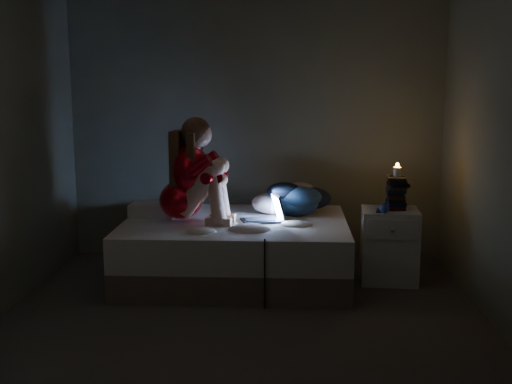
# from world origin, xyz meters

# --- Properties ---
(floor) EXTENTS (3.60, 3.80, 0.02)m
(floor) POSITION_xyz_m (0.00, 0.00, -0.01)
(floor) COLOR #3D3935
(floor) RESTS_ON ground
(wall_back) EXTENTS (3.60, 0.02, 2.60)m
(wall_back) POSITION_xyz_m (0.00, 1.91, 1.30)
(wall_back) COLOR #575C52
(wall_back) RESTS_ON ground
(wall_front) EXTENTS (3.60, 0.02, 2.60)m
(wall_front) POSITION_xyz_m (0.00, -1.91, 1.30)
(wall_front) COLOR #575C52
(wall_front) RESTS_ON ground
(wall_right) EXTENTS (0.02, 3.80, 2.60)m
(wall_right) POSITION_xyz_m (1.81, 0.00, 1.30)
(wall_right) COLOR #575C52
(wall_right) RESTS_ON ground
(bed) EXTENTS (1.93, 1.44, 0.53)m
(bed) POSITION_xyz_m (-0.13, 1.10, 0.26)
(bed) COLOR silver
(bed) RESTS_ON ground
(pillow) EXTENTS (0.40, 0.28, 0.11)m
(pillow) POSITION_xyz_m (-0.89, 1.24, 0.59)
(pillow) COLOR silver
(pillow) RESTS_ON bed
(woman) EXTENTS (0.60, 0.43, 0.91)m
(woman) POSITION_xyz_m (-0.59, 1.02, 0.98)
(woman) COLOR #9A010A
(woman) RESTS_ON bed
(laptop) EXTENTS (0.41, 0.34, 0.25)m
(laptop) POSITION_xyz_m (0.10, 1.06, 0.65)
(laptop) COLOR black
(laptop) RESTS_ON bed
(clothes_pile) EXTENTS (0.63, 0.57, 0.31)m
(clothes_pile) POSITION_xyz_m (0.35, 1.39, 0.69)
(clothes_pile) COLOR navy
(clothes_pile) RESTS_ON bed
(nightstand) EXTENTS (0.50, 0.45, 0.64)m
(nightstand) POSITION_xyz_m (1.20, 1.11, 0.32)
(nightstand) COLOR silver
(nightstand) RESTS_ON ground
(book_stack) EXTENTS (0.19, 0.25, 0.29)m
(book_stack) POSITION_xyz_m (1.25, 1.16, 0.78)
(book_stack) COLOR black
(book_stack) RESTS_ON nightstand
(candle) EXTENTS (0.07, 0.07, 0.08)m
(candle) POSITION_xyz_m (1.25, 1.16, 0.97)
(candle) COLOR beige
(candle) RESTS_ON book_stack
(phone) EXTENTS (0.08, 0.15, 0.01)m
(phone) POSITION_xyz_m (1.11, 1.02, 0.64)
(phone) COLOR black
(phone) RESTS_ON nightstand
(blue_orb) EXTENTS (0.08, 0.08, 0.08)m
(blue_orb) POSITION_xyz_m (1.14, 0.95, 0.68)
(blue_orb) COLOR #2B4990
(blue_orb) RESTS_ON nightstand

